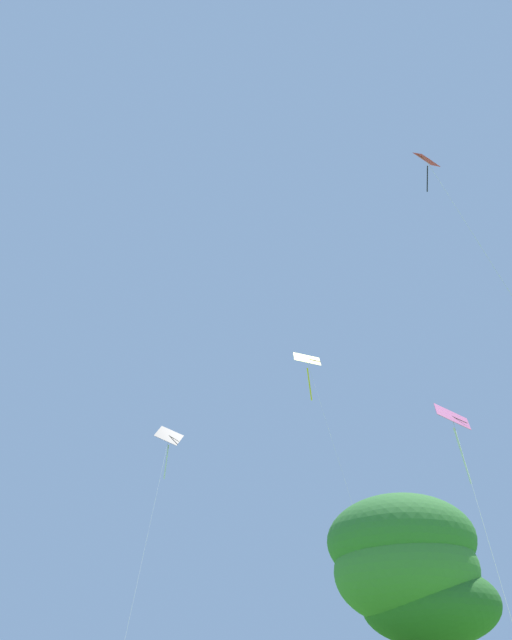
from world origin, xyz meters
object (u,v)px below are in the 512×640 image
at_px(kite_pink_low, 456,431).
at_px(tree_right_cluster, 410,569).
at_px(kite_black_large, 167,448).
at_px(kite_yellow_diamond, 309,371).
at_px(kite_red_high, 440,184).

bearing_deg(kite_pink_low, tree_right_cluster, 107.45).
bearing_deg(kite_black_large, kite_pink_low, -65.90).
height_order(kite_yellow_diamond, tree_right_cluster, kite_yellow_diamond).
xyz_separation_m(kite_red_high, kite_yellow_diamond, (1.10, 25.62, 2.71)).
height_order(kite_black_large, kite_yellow_diamond, kite_yellow_diamond).
height_order(kite_pink_low, tree_right_cluster, kite_pink_low).
distance_m(kite_red_high, kite_black_large, 24.51).
relative_size(kite_black_large, tree_right_cluster, 2.06).
relative_size(kite_red_high, kite_pink_low, 2.05).
bearing_deg(kite_red_high, kite_yellow_diamond, 87.53).
xyz_separation_m(kite_pink_low, tree_right_cluster, (-1.00, 3.20, -4.40)).
relative_size(kite_pink_low, kite_black_large, 0.65).
distance_m(kite_red_high, kite_yellow_diamond, 25.78).
bearing_deg(kite_red_high, tree_right_cluster, 108.13).
bearing_deg(tree_right_cluster, kite_yellow_diamond, 83.32).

